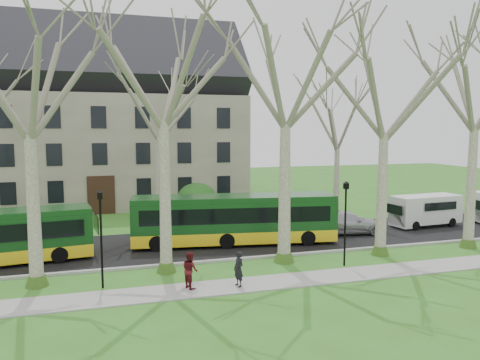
{
  "coord_description": "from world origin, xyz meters",
  "views": [
    {
      "loc": [
        -5.88,
        -22.04,
        7.02
      ],
      "look_at": [
        1.56,
        3.0,
        4.18
      ],
      "focal_mm": 35.0,
      "sensor_mm": 36.0,
      "label": 1
    }
  ],
  "objects_px": {
    "sedan": "(346,222)",
    "pedestrian_a": "(239,269)",
    "bus_follow": "(234,219)",
    "pedestrian_b": "(190,270)",
    "van_a": "(426,211)"
  },
  "relations": [
    {
      "from": "sedan",
      "to": "pedestrian_a",
      "type": "bearing_deg",
      "value": 137.71
    },
    {
      "from": "sedan",
      "to": "pedestrian_a",
      "type": "height_order",
      "value": "pedestrian_a"
    },
    {
      "from": "bus_follow",
      "to": "pedestrian_b",
      "type": "relative_size",
      "value": 7.56
    },
    {
      "from": "sedan",
      "to": "van_a",
      "type": "xyz_separation_m",
      "value": [
        6.65,
        0.49,
        0.37
      ]
    },
    {
      "from": "pedestrian_a",
      "to": "pedestrian_b",
      "type": "distance_m",
      "value": 2.15
    },
    {
      "from": "bus_follow",
      "to": "sedan",
      "type": "height_order",
      "value": "bus_follow"
    },
    {
      "from": "pedestrian_b",
      "to": "bus_follow",
      "type": "bearing_deg",
      "value": -49.21
    },
    {
      "from": "bus_follow",
      "to": "pedestrian_b",
      "type": "distance_m",
      "value": 8.29
    },
    {
      "from": "van_a",
      "to": "pedestrian_a",
      "type": "height_order",
      "value": "van_a"
    },
    {
      "from": "van_a",
      "to": "pedestrian_b",
      "type": "height_order",
      "value": "van_a"
    },
    {
      "from": "sedan",
      "to": "pedestrian_b",
      "type": "relative_size",
      "value": 3.19
    },
    {
      "from": "sedan",
      "to": "van_a",
      "type": "height_order",
      "value": "van_a"
    },
    {
      "from": "van_a",
      "to": "pedestrian_b",
      "type": "distance_m",
      "value": 20.41
    },
    {
      "from": "bus_follow",
      "to": "van_a",
      "type": "height_order",
      "value": "bus_follow"
    },
    {
      "from": "bus_follow",
      "to": "pedestrian_a",
      "type": "height_order",
      "value": "bus_follow"
    }
  ]
}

